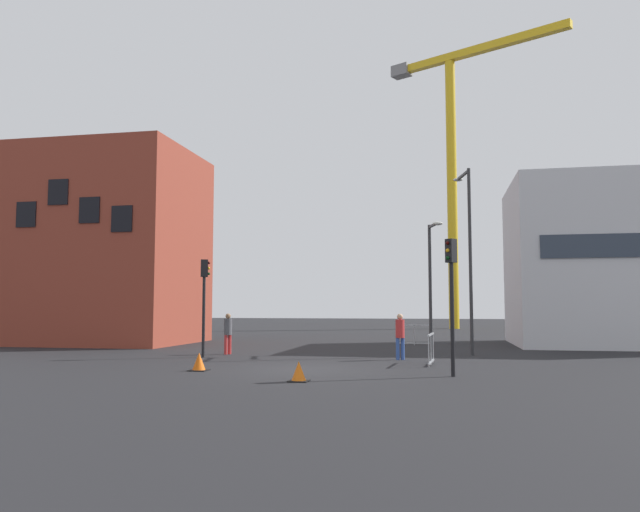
# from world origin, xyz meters

# --- Properties ---
(ground) EXTENTS (160.00, 160.00, 0.00)m
(ground) POSITION_xyz_m (0.00, 0.00, 0.00)
(ground) COLOR black
(brick_building) EXTENTS (8.79, 7.76, 10.62)m
(brick_building) POSITION_xyz_m (-13.35, 11.59, 5.31)
(brick_building) COLOR brown
(brick_building) RESTS_ON ground
(office_block) EXTENTS (10.91, 8.23, 8.56)m
(office_block) POSITION_xyz_m (13.74, 14.68, 4.28)
(office_block) COLOR silver
(office_block) RESTS_ON ground
(construction_crane) EXTENTS (15.53, 8.95, 25.67)m
(construction_crane) POSITION_xyz_m (6.01, 37.10, 16.71)
(construction_crane) COLOR gold
(construction_crane) RESTS_ON ground
(streetlamp_tall) EXTENTS (0.68, 1.92, 7.90)m
(streetlamp_tall) POSITION_xyz_m (5.74, 7.12, 4.65)
(streetlamp_tall) COLOR #2D2D30
(streetlamp_tall) RESTS_ON ground
(streetlamp_short) EXTENTS (0.66, 1.52, 5.69)m
(streetlamp_short) POSITION_xyz_m (4.15, 8.01, 3.43)
(streetlamp_short) COLOR #2D2D30
(streetlamp_short) RESTS_ON ground
(traffic_light_near) EXTENTS (0.39, 0.34, 3.92)m
(traffic_light_near) POSITION_xyz_m (-4.82, 3.78, 2.64)
(traffic_light_near) COLOR black
(traffic_light_near) RESTS_ON ground
(traffic_light_far) EXTENTS (0.36, 0.38, 4.03)m
(traffic_light_far) POSITION_xyz_m (4.85, -1.16, 2.70)
(traffic_light_far) COLOR black
(traffic_light_far) RESTS_ON ground
(pedestrian_walking) EXTENTS (0.34, 0.34, 1.73)m
(pedestrian_walking) POSITION_xyz_m (-4.40, 5.48, 1.01)
(pedestrian_walking) COLOR red
(pedestrian_walking) RESTS_ON ground
(pedestrian_waiting) EXTENTS (0.34, 0.34, 1.76)m
(pedestrian_waiting) POSITION_xyz_m (2.99, 4.19, 1.02)
(pedestrian_waiting) COLOR #33519E
(pedestrian_waiting) RESTS_ON ground
(safety_barrier_rear) EXTENTS (1.83, 0.11, 1.08)m
(safety_barrier_rear) POSITION_xyz_m (3.14, 13.24, 0.56)
(safety_barrier_rear) COLOR #B2B5BA
(safety_barrier_rear) RESTS_ON ground
(safety_barrier_mid_span) EXTENTS (0.20, 1.99, 1.08)m
(safety_barrier_mid_span) POSITION_xyz_m (4.17, 2.44, 0.56)
(safety_barrier_mid_span) COLOR #9EA0A5
(safety_barrier_mid_span) RESTS_ON ground
(traffic_cone_by_barrier) EXTENTS (0.57, 0.57, 0.58)m
(traffic_cone_by_barrier) POSITION_xyz_m (-3.04, -1.02, 0.27)
(traffic_cone_by_barrier) COLOR black
(traffic_cone_by_barrier) RESTS_ON ground
(traffic_cone_on_verge) EXTENTS (0.54, 0.54, 0.55)m
(traffic_cone_on_verge) POSITION_xyz_m (0.70, -3.12, 0.25)
(traffic_cone_on_verge) COLOR black
(traffic_cone_on_verge) RESTS_ON ground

